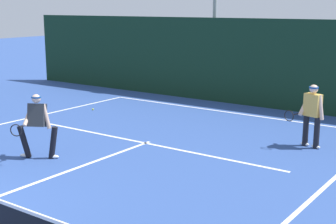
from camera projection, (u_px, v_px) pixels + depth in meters
name	position (u px, v px, depth m)	size (l,w,h in m)	color
court_line_baseline_far	(230.00, 112.00, 17.14)	(10.08, 0.10, 0.01)	white
court_line_service	(145.00, 143.00, 13.33)	(8.22, 0.10, 0.01)	white
court_line_centre	(62.00, 173.00, 10.91)	(0.10, 6.40, 0.01)	white
player_near	(37.00, 123.00, 11.85)	(0.98, 1.03, 1.59)	black
player_far	(312.00, 113.00, 12.77)	(0.93, 0.85, 1.66)	black
tennis_ball	(93.00, 109.00, 17.51)	(0.07, 0.07, 0.07)	#D1E033
back_fence_windscreen	(251.00, 63.00, 18.02)	(22.30, 0.12, 3.20)	black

